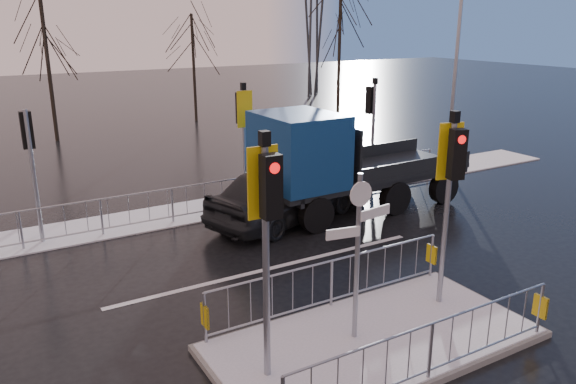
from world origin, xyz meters
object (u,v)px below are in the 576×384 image
flatbed_truck (326,161)px  street_lamp_right (458,55)px  traffic_island (374,325)px  car_far_lane (284,193)px

flatbed_truck → street_lamp_right: 8.12m
traffic_island → street_lamp_right: bearing=38.7°
car_far_lane → flatbed_truck: 1.57m
flatbed_truck → traffic_island: bearing=-116.9°
traffic_island → flatbed_truck: size_ratio=0.87×
car_far_lane → flatbed_truck: size_ratio=0.73×
traffic_island → car_far_lane: traffic_island is taller
car_far_lane → flatbed_truck: bearing=-114.8°
flatbed_truck → street_lamp_right: size_ratio=0.86×
traffic_island → flatbed_truck: 7.25m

